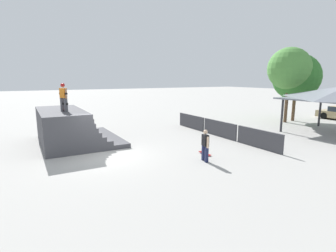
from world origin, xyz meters
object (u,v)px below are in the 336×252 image
at_px(bystander_walking, 205,144).
at_px(tree_far_back, 289,69).
at_px(skateboard_on_deck, 66,110).
at_px(skater_on_deck, 63,95).
at_px(tree_beside_pavilion, 296,77).
at_px(skateboard_on_ground, 205,153).

distance_m(bystander_walking, tree_far_back, 14.69).
bearing_deg(skateboard_on_deck, skater_on_deck, -11.77).
relative_size(skater_on_deck, tree_far_back, 0.24).
bearing_deg(tree_beside_pavilion, bystander_walking, -68.50).
xyz_separation_m(skateboard_on_ground, tree_beside_pavilion, (-4.78, 13.77, 3.95)).
height_order(skateboard_on_ground, tree_beside_pavilion, tree_beside_pavilion).
relative_size(skateboard_on_deck, skateboard_on_ground, 0.93).
height_order(skateboard_on_deck, bystander_walking, skateboard_on_deck).
distance_m(tree_beside_pavilion, tree_far_back, 1.55).
bearing_deg(tree_far_back, skateboard_on_ground, -69.80).
height_order(skateboard_on_deck, tree_beside_pavilion, tree_beside_pavilion).
distance_m(bystander_walking, tree_beside_pavilion, 15.85).
bearing_deg(tree_far_back, skater_on_deck, -91.91).
bearing_deg(skater_on_deck, bystander_walking, 13.42).
xyz_separation_m(skater_on_deck, skateboard_on_deck, (-0.38, 0.12, -0.85)).
height_order(bystander_walking, skateboard_on_ground, bystander_walking).
distance_m(skater_on_deck, tree_far_back, 18.50).
relative_size(skater_on_deck, skateboard_on_ground, 1.86).
xyz_separation_m(skateboard_on_deck, tree_far_back, (0.99, 18.29, 2.58)).
height_order(skater_on_deck, tree_beside_pavilion, tree_beside_pavilion).
distance_m(skater_on_deck, bystander_walking, 8.36).
relative_size(skater_on_deck, tree_beside_pavilion, 0.26).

